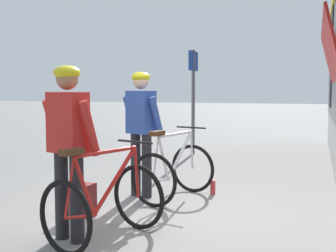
{
  "coord_description": "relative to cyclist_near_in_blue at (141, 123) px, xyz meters",
  "views": [
    {
      "loc": [
        1.46,
        -5.15,
        1.54
      ],
      "look_at": [
        -0.36,
        0.43,
        1.05
      ],
      "focal_mm": 48.93,
      "sensor_mm": 36.0,
      "label": 1
    }
  ],
  "objects": [
    {
      "name": "cyclist_far_in_red",
      "position": [
        -0.0,
        -1.98,
        0.0
      ],
      "size": [
        0.66,
        0.42,
        1.76
      ],
      "color": "#232328",
      "rests_on": "ground"
    },
    {
      "name": "bicycle_near_white",
      "position": [
        0.49,
        -0.03,
        -0.65
      ],
      "size": [
        0.96,
        1.22,
        0.99
      ],
      "color": "black",
      "rests_on": "ground"
    },
    {
      "name": "bicycle_far_red",
      "position": [
        0.35,
        -1.9,
        -0.65
      ],
      "size": [
        1.02,
        1.24,
        0.99
      ],
      "color": "black",
      "rests_on": "ground"
    },
    {
      "name": "water_bottle_near_the_bikes",
      "position": [
        0.94,
        0.45,
        -0.95
      ],
      "size": [
        0.07,
        0.07,
        0.2
      ],
      "primitive_type": "cylinder",
      "color": "red",
      "rests_on": "ground"
    },
    {
      "name": "platform_sign_post",
      "position": [
        -0.37,
        4.23,
        0.57
      ],
      "size": [
        0.08,
        0.7,
        2.4
      ],
      "color": "#595B60",
      "rests_on": "ground"
    },
    {
      "name": "ground_plane",
      "position": [
        0.88,
        -0.82,
        -1.05
      ],
      "size": [
        80.0,
        80.0,
        0.0
      ],
      "primitive_type": "plane",
      "color": "gray"
    },
    {
      "name": "cyclist_near_in_blue",
      "position": [
        0.0,
        0.0,
        0.0
      ],
      "size": [
        0.66,
        0.48,
        1.76
      ],
      "color": "#232328",
      "rests_on": "ground"
    },
    {
      "name": "backpack_on_platform",
      "position": [
        -0.29,
        -1.16,
        -0.85
      ],
      "size": [
        0.29,
        0.2,
        0.4
      ],
      "primitive_type": "cube",
      "rotation": [
        0.0,
        0.0,
        -0.06
      ],
      "color": "maroon",
      "rests_on": "ground"
    }
  ]
}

